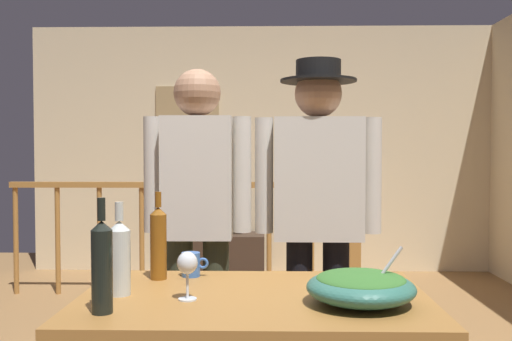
{
  "coord_description": "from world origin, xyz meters",
  "views": [
    {
      "loc": [
        0.06,
        -2.89,
        1.28
      ],
      "look_at": [
        0.01,
        -0.48,
        1.19
      ],
      "focal_mm": 39.55,
      "sensor_mm": 36.0,
      "label": 1
    }
  ],
  "objects": [
    {
      "name": "back_wall",
      "position": [
        0.0,
        3.11,
        1.29
      ],
      "size": [
        4.88,
        0.1,
        2.58
      ],
      "primitive_type": "cube",
      "color": "beige",
      "rests_on": "ground_plane"
    },
    {
      "name": "salad_bowl",
      "position": [
        0.38,
        -0.96,
        0.81
      ],
      "size": [
        0.38,
        0.38,
        0.2
      ],
      "color": "#337060",
      "rests_on": "serving_table"
    },
    {
      "name": "person_standing_left",
      "position": [
        -0.29,
        -0.12,
        0.99
      ],
      "size": [
        0.53,
        0.23,
        1.68
      ],
      "rotation": [
        0.0,
        0.0,
        3.15
      ],
      "color": "#2D3323",
      "rests_on": "ground_plane"
    },
    {
      "name": "wine_bottle_amber",
      "position": [
        -0.39,
        -0.6,
        0.9
      ],
      "size": [
        0.07,
        0.07,
        0.36
      ],
      "color": "brown",
      "rests_on": "serving_table"
    },
    {
      "name": "wine_bottle_clear",
      "position": [
        -0.48,
        -0.85,
        0.89
      ],
      "size": [
        0.08,
        0.08,
        0.34
      ],
      "color": "silver",
      "rests_on": "serving_table"
    },
    {
      "name": "flat_screen_tv",
      "position": [
        -0.43,
        2.73,
        0.67
      ],
      "size": [
        0.48,
        0.12,
        0.39
      ],
      "color": "black",
      "rests_on": "tv_console"
    },
    {
      "name": "tv_console",
      "position": [
        -0.43,
        2.76,
        0.22
      ],
      "size": [
        0.9,
        0.4,
        0.44
      ],
      "primitive_type": "cube",
      "color": "#38281E",
      "rests_on": "ground_plane"
    },
    {
      "name": "stair_railing",
      "position": [
        -0.27,
        2.05,
        0.63
      ],
      "size": [
        3.1,
        0.1,
        1.05
      ],
      "color": "#9E6B33",
      "rests_on": "ground_plane"
    },
    {
      "name": "wine_glass",
      "position": [
        -0.23,
        -0.92,
        0.87
      ],
      "size": [
        0.07,
        0.07,
        0.17
      ],
      "color": "silver",
      "rests_on": "serving_table"
    },
    {
      "name": "mug_blue",
      "position": [
        -0.26,
        -0.54,
        0.8
      ],
      "size": [
        0.11,
        0.08,
        0.1
      ],
      "color": "#3866B2",
      "rests_on": "serving_table"
    },
    {
      "name": "framed_picture",
      "position": [
        -0.79,
        3.05,
        1.62
      ],
      "size": [
        0.67,
        0.03,
        0.67
      ],
      "primitive_type": "cube",
      "color": "tan"
    },
    {
      "name": "serving_table",
      "position": [
        0.01,
        -0.85,
        0.68
      ],
      "size": [
        1.27,
        0.82,
        0.75
      ],
      "color": "#9E6B33",
      "rests_on": "ground_plane"
    },
    {
      "name": "person_standing_right",
      "position": [
        0.31,
        -0.12,
        1.04
      ],
      "size": [
        0.62,
        0.37,
        1.72
      ],
      "rotation": [
        0.0,
        0.0,
        3.13
      ],
      "color": "black",
      "rests_on": "ground_plane"
    },
    {
      "name": "wine_bottle_dark",
      "position": [
        -0.48,
        -1.09,
        0.91
      ],
      "size": [
        0.07,
        0.07,
        0.38
      ],
      "color": "black",
      "rests_on": "serving_table"
    }
  ]
}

